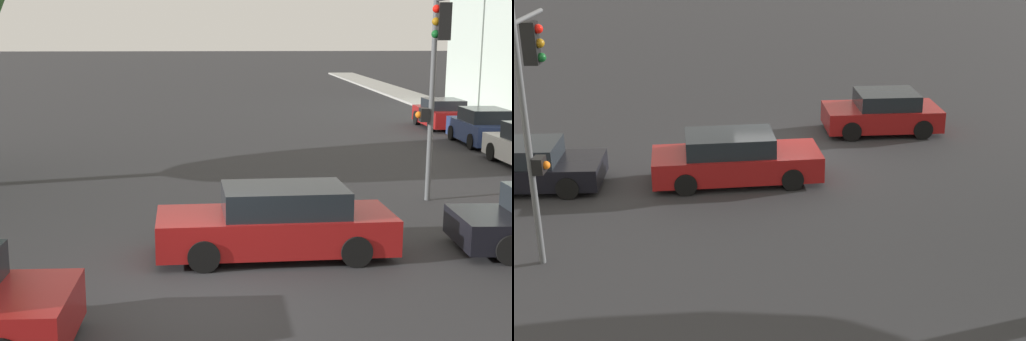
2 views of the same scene
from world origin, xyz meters
TOP-DOWN VIEW (x-y plane):
  - ground_plane at (0.00, 0.00)m, footprint 300.00×300.00m
  - sidewalk_strip at (13.23, 33.15)m, footprint 2.53×60.00m
  - traffic_signal at (5.67, 6.09)m, footprint 0.50×2.04m
  - crossing_car_2 at (1.33, 1.98)m, footprint 4.78×2.12m
  - parked_car_1 at (10.68, 15.71)m, footprint 1.88×3.91m
  - parked_car_2 at (10.60, 20.64)m, footprint 1.88×3.85m

SIDE VIEW (x-z plane):
  - ground_plane at x=0.00m, z-range 0.00..0.00m
  - sidewalk_strip at x=13.23m, z-range 0.00..0.14m
  - parked_car_2 at x=10.60m, z-range -0.02..1.34m
  - crossing_car_2 at x=1.33m, z-range -0.04..1.38m
  - parked_car_1 at x=10.68m, z-range -0.04..1.41m
  - traffic_signal at x=5.67m, z-range 0.80..6.52m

